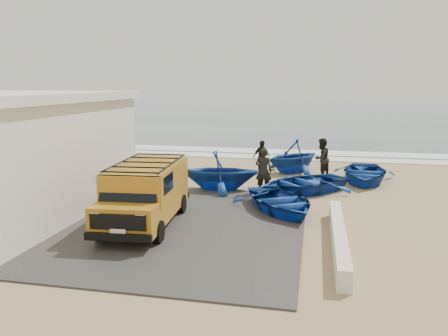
{
  "coord_description": "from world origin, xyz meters",
  "views": [
    {
      "loc": [
        4.22,
        -15.34,
        4.59
      ],
      "look_at": [
        0.61,
        1.89,
        1.2
      ],
      "focal_mm": 35.0,
      "sensor_mm": 36.0,
      "label": 1
    }
  ],
  "objects_px": {
    "parapet": "(339,237)",
    "van": "(146,192)",
    "boat_near_right": "(303,183)",
    "fisherman_back": "(262,157)",
    "fisherman_middle": "(321,158)",
    "boat_mid_left": "(220,171)",
    "boat_far_left": "(293,156)",
    "boat_mid_right": "(364,173)",
    "fisherman_front": "(264,171)",
    "boat_near_left": "(280,201)"
  },
  "relations": [
    {
      "from": "fisherman_front",
      "to": "fisherman_back",
      "type": "distance_m",
      "value": 4.27
    },
    {
      "from": "boat_mid_right",
      "to": "fisherman_front",
      "type": "bearing_deg",
      "value": -138.45
    },
    {
      "from": "van",
      "to": "boat_mid_left",
      "type": "xyz_separation_m",
      "value": [
        1.37,
        5.15,
        -0.24
      ]
    },
    {
      "from": "van",
      "to": "boat_near_left",
      "type": "bearing_deg",
      "value": 24.73
    },
    {
      "from": "fisherman_middle",
      "to": "fisherman_back",
      "type": "xyz_separation_m",
      "value": [
        -3.03,
        0.61,
        -0.13
      ]
    },
    {
      "from": "fisherman_front",
      "to": "parapet",
      "type": "bearing_deg",
      "value": 122.37
    },
    {
      "from": "parapet",
      "to": "fisherman_front",
      "type": "xyz_separation_m",
      "value": [
        -2.85,
        5.72,
        0.71
      ]
    },
    {
      "from": "parapet",
      "to": "fisherman_middle",
      "type": "xyz_separation_m",
      "value": [
        -0.42,
        9.35,
        0.72
      ]
    },
    {
      "from": "boat_far_left",
      "to": "fisherman_middle",
      "type": "xyz_separation_m",
      "value": [
        1.43,
        -1.13,
        0.12
      ]
    },
    {
      "from": "van",
      "to": "boat_near_right",
      "type": "relative_size",
      "value": 1.2
    },
    {
      "from": "boat_mid_right",
      "to": "fisherman_front",
      "type": "height_order",
      "value": "fisherman_front"
    },
    {
      "from": "boat_mid_right",
      "to": "fisherman_front",
      "type": "relative_size",
      "value": 2.14
    },
    {
      "from": "parapet",
      "to": "boat_far_left",
      "type": "bearing_deg",
      "value": 100.0
    },
    {
      "from": "fisherman_front",
      "to": "fisherman_back",
      "type": "xyz_separation_m",
      "value": [
        -0.6,
        4.23,
        -0.11
      ]
    },
    {
      "from": "van",
      "to": "fisherman_back",
      "type": "distance_m",
      "value": 9.58
    },
    {
      "from": "boat_near_left",
      "to": "boat_mid_right",
      "type": "xyz_separation_m",
      "value": [
        3.51,
        5.81,
        0.03
      ]
    },
    {
      "from": "parapet",
      "to": "fisherman_front",
      "type": "height_order",
      "value": "fisherman_front"
    },
    {
      "from": "boat_mid_right",
      "to": "boat_near_right",
      "type": "bearing_deg",
      "value": -129.89
    },
    {
      "from": "parapet",
      "to": "boat_near_left",
      "type": "relative_size",
      "value": 1.52
    },
    {
      "from": "van",
      "to": "boat_mid_left",
      "type": "distance_m",
      "value": 5.33
    },
    {
      "from": "boat_mid_left",
      "to": "boat_mid_right",
      "type": "bearing_deg",
      "value": -73.0
    },
    {
      "from": "boat_near_right",
      "to": "boat_mid_right",
      "type": "xyz_separation_m",
      "value": [
        2.79,
        2.74,
        0.0
      ]
    },
    {
      "from": "van",
      "to": "boat_near_left",
      "type": "height_order",
      "value": "van"
    },
    {
      "from": "parapet",
      "to": "boat_near_right",
      "type": "relative_size",
      "value": 1.44
    },
    {
      "from": "boat_mid_left",
      "to": "boat_far_left",
      "type": "relative_size",
      "value": 0.99
    },
    {
      "from": "van",
      "to": "fisherman_middle",
      "type": "height_order",
      "value": "van"
    },
    {
      "from": "boat_near_right",
      "to": "fisherman_back",
      "type": "distance_m",
      "value": 4.4
    },
    {
      "from": "van",
      "to": "parapet",
      "type": "bearing_deg",
      "value": -11.5
    },
    {
      "from": "boat_near_left",
      "to": "fisherman_middle",
      "type": "bearing_deg",
      "value": 47.36
    },
    {
      "from": "parapet",
      "to": "boat_mid_right",
      "type": "xyz_separation_m",
      "value": [
        1.58,
        8.93,
        0.16
      ]
    },
    {
      "from": "van",
      "to": "boat_mid_right",
      "type": "relative_size",
      "value": 1.19
    },
    {
      "from": "fisherman_back",
      "to": "boat_far_left",
      "type": "bearing_deg",
      "value": -22.97
    },
    {
      "from": "fisherman_front",
      "to": "boat_mid_left",
      "type": "bearing_deg",
      "value": 0.34
    },
    {
      "from": "parapet",
      "to": "van",
      "type": "distance_m",
      "value": 6.26
    },
    {
      "from": "fisherman_middle",
      "to": "boat_near_left",
      "type": "bearing_deg",
      "value": 21.79
    },
    {
      "from": "van",
      "to": "fisherman_middle",
      "type": "xyz_separation_m",
      "value": [
        5.73,
        8.58,
        -0.12
      ]
    },
    {
      "from": "boat_near_right",
      "to": "fisherman_back",
      "type": "relative_size",
      "value": 2.4
    },
    {
      "from": "boat_far_left",
      "to": "fisherman_middle",
      "type": "height_order",
      "value": "fisherman_middle"
    },
    {
      "from": "fisherman_middle",
      "to": "fisherman_back",
      "type": "relative_size",
      "value": 1.15
    },
    {
      "from": "parapet",
      "to": "boat_near_left",
      "type": "xyz_separation_m",
      "value": [
        -1.93,
        3.12,
        0.13
      ]
    },
    {
      "from": "fisherman_back",
      "to": "boat_near_left",
      "type": "bearing_deg",
      "value": -118.49
    },
    {
      "from": "boat_near_left",
      "to": "boat_mid_right",
      "type": "height_order",
      "value": "boat_mid_right"
    },
    {
      "from": "fisherman_back",
      "to": "boat_mid_right",
      "type": "bearing_deg",
      "value": -52.5
    },
    {
      "from": "boat_mid_left",
      "to": "fisherman_front",
      "type": "bearing_deg",
      "value": -104.0
    },
    {
      "from": "boat_mid_left",
      "to": "boat_far_left",
      "type": "distance_m",
      "value": 5.43
    },
    {
      "from": "van",
      "to": "fisherman_back",
      "type": "xyz_separation_m",
      "value": [
        2.7,
        9.19,
        -0.25
      ]
    },
    {
      "from": "boat_mid_left",
      "to": "boat_near_right",
      "type": "bearing_deg",
      "value": -93.97
    },
    {
      "from": "van",
      "to": "boat_mid_right",
      "type": "distance_m",
      "value": 11.27
    },
    {
      "from": "boat_near_left",
      "to": "boat_mid_left",
      "type": "distance_m",
      "value": 4.02
    },
    {
      "from": "fisherman_middle",
      "to": "fisherman_front",
      "type": "bearing_deg",
      "value": 1.6
    }
  ]
}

